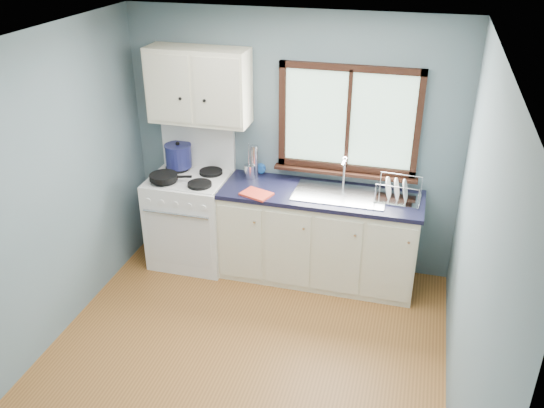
% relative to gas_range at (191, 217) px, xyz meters
% --- Properties ---
extents(floor, '(3.20, 3.60, 0.02)m').
position_rel_gas_range_xyz_m(floor, '(0.95, -1.47, -0.50)').
color(floor, '#955E2B').
rests_on(floor, ground).
extents(ceiling, '(3.20, 3.60, 0.02)m').
position_rel_gas_range_xyz_m(ceiling, '(0.95, -1.47, 2.02)').
color(ceiling, white).
rests_on(ceiling, wall_back).
extents(wall_back, '(3.20, 0.02, 2.50)m').
position_rel_gas_range_xyz_m(wall_back, '(0.95, 0.34, 0.76)').
color(wall_back, slate).
rests_on(wall_back, ground).
extents(wall_left, '(0.02, 3.60, 2.50)m').
position_rel_gas_range_xyz_m(wall_left, '(-0.66, -1.47, 0.76)').
color(wall_left, slate).
rests_on(wall_left, ground).
extents(wall_right, '(0.02, 3.60, 2.50)m').
position_rel_gas_range_xyz_m(wall_right, '(2.56, -1.47, 0.76)').
color(wall_right, slate).
rests_on(wall_right, ground).
extents(gas_range, '(0.76, 0.69, 1.36)m').
position_rel_gas_range_xyz_m(gas_range, '(0.00, 0.00, 0.00)').
color(gas_range, white).
rests_on(gas_range, floor).
extents(base_cabinets, '(1.85, 0.60, 0.88)m').
position_rel_gas_range_xyz_m(base_cabinets, '(1.31, 0.02, -0.08)').
color(base_cabinets, beige).
rests_on(base_cabinets, floor).
extents(countertop, '(1.89, 0.64, 0.04)m').
position_rel_gas_range_xyz_m(countertop, '(1.31, 0.02, 0.41)').
color(countertop, black).
rests_on(countertop, base_cabinets).
extents(sink, '(0.84, 0.46, 0.44)m').
position_rel_gas_range_xyz_m(sink, '(1.49, 0.02, 0.37)').
color(sink, silver).
rests_on(sink, countertop).
extents(window, '(1.36, 0.10, 1.03)m').
position_rel_gas_range_xyz_m(window, '(1.48, 0.30, 0.98)').
color(window, '#9EC6A8').
rests_on(window, wall_back).
extents(upper_cabinets, '(0.95, 0.35, 0.70)m').
position_rel_gas_range_xyz_m(upper_cabinets, '(0.10, 0.15, 1.31)').
color(upper_cabinets, beige).
rests_on(upper_cabinets, wall_back).
extents(skillet, '(0.43, 0.34, 0.05)m').
position_rel_gas_range_xyz_m(skillet, '(-0.18, -0.17, 0.49)').
color(skillet, black).
rests_on(skillet, gas_range).
extents(stockpot, '(0.29, 0.29, 0.26)m').
position_rel_gas_range_xyz_m(stockpot, '(-0.16, 0.16, 0.58)').
color(stockpot, navy).
rests_on(stockpot, gas_range).
extents(utensil_crock, '(0.14, 0.14, 0.35)m').
position_rel_gas_range_xyz_m(utensil_crock, '(0.58, 0.16, 0.50)').
color(utensil_crock, silver).
rests_on(utensil_crock, countertop).
extents(thermos, '(0.10, 0.10, 0.33)m').
position_rel_gas_range_xyz_m(thermos, '(0.61, 0.20, 0.59)').
color(thermos, silver).
rests_on(thermos, countertop).
extents(soap_bottle, '(0.11, 0.11, 0.25)m').
position_rel_gas_range_xyz_m(soap_bottle, '(0.65, 0.27, 0.55)').
color(soap_bottle, '#1C53A8').
rests_on(soap_bottle, countertop).
extents(dish_towel, '(0.32, 0.27, 0.02)m').
position_rel_gas_range_xyz_m(dish_towel, '(0.75, -0.19, 0.44)').
color(dish_towel, '#E5402A').
rests_on(dish_towel, countertop).
extents(dish_rack, '(0.41, 0.32, 0.20)m').
position_rel_gas_range_xyz_m(dish_rack, '(2.00, 0.06, 0.48)').
color(dish_rack, silver).
rests_on(dish_rack, countertop).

